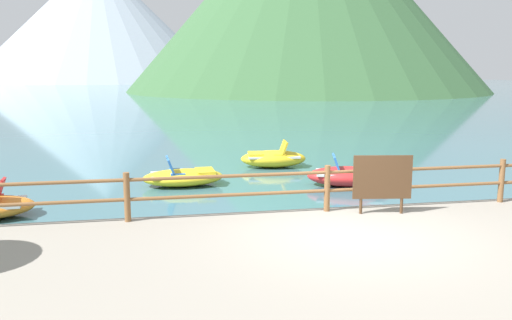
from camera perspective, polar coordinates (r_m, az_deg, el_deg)
name	(u,v)px	position (r m, az deg, el deg)	size (l,w,h in m)	color
ground_plane	(193,105)	(48.66, -6.85, 5.91)	(200.00, 200.00, 0.00)	#3D6B75
promenade_dock	(413,297)	(7.73, 16.69, -14.02)	(28.00, 8.00, 0.40)	gray
dock_railing	(327,183)	(10.78, 7.73, -2.54)	(23.92, 0.12, 0.95)	brown
sign_board	(382,178)	(10.76, 13.54, -1.92)	(1.17, 0.23, 1.19)	beige
pedal_boat_1	(184,177)	(15.07, -7.85, -1.81)	(2.33, 1.32, 0.82)	yellow
pedal_boat_2	(273,158)	(17.73, 1.86, 0.19)	(2.30, 1.35, 0.89)	yellow
pedal_boat_3	(349,176)	(15.11, 10.05, -1.68)	(2.56, 1.75, 0.88)	red
distant_peak	(99,20)	(147.21, -16.67, 14.34)	(65.19, 65.19, 31.69)	#9EADBC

